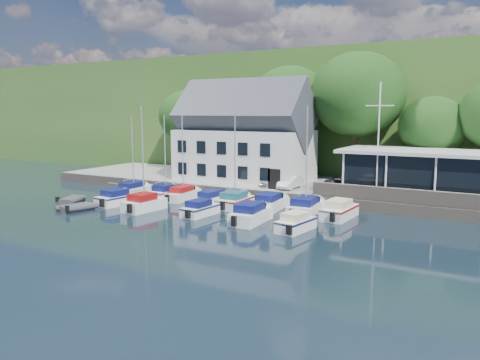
{
  "coord_description": "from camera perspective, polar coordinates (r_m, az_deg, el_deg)",
  "views": [
    {
      "loc": [
        17.58,
        -28.46,
        8.55
      ],
      "look_at": [
        -3.37,
        9.0,
        2.22
      ],
      "focal_mm": 35.0,
      "sensor_mm": 36.0,
      "label": 1
    }
  ],
  "objects": [
    {
      "name": "boat_r1_1",
      "position": [
        46.17,
        -9.13,
        3.05
      ],
      "size": [
        2.36,
        5.43,
        8.67
      ],
      "primitive_type": null,
      "rotation": [
        0.0,
        0.0,
        -0.06
      ],
      "color": "white",
      "rests_on": "ground"
    },
    {
      "name": "boat_r1_4",
      "position": [
        41.09,
        -0.62,
        2.87
      ],
      "size": [
        2.29,
        5.52,
        9.2
      ],
      "primitive_type": null,
      "rotation": [
        0.0,
        0.0,
        0.01
      ],
      "color": "white",
      "rests_on": "ground"
    },
    {
      "name": "dinghy_0",
      "position": [
        46.95,
        -19.76,
        -2.18
      ],
      "size": [
        2.72,
        3.4,
        0.69
      ],
      "primitive_type": null,
      "rotation": [
        0.0,
        0.0,
        0.37
      ],
      "color": "#35353A",
      "rests_on": "ground"
    },
    {
      "name": "boat_r1_3",
      "position": [
        43.13,
        -3.36,
        -2.13
      ],
      "size": [
        2.31,
        6.27,
        1.37
      ],
      "primitive_type": null,
      "rotation": [
        0.0,
        0.0,
        -0.09
      ],
      "color": "white",
      "rests_on": "ground"
    },
    {
      "name": "tree_1",
      "position": [
        58.31,
        -0.58,
        6.33
      ],
      "size": [
        7.99,
        7.99,
        10.92
      ],
      "primitive_type": null,
      "color": "#10330F",
      "rests_on": "quay"
    },
    {
      "name": "quay_face",
      "position": [
        43.94,
        5.12,
        -2.2
      ],
      "size": [
        60.0,
        0.3,
        1.0
      ],
      "primitive_type": "cube",
      "color": "#71665A",
      "rests_on": "ground"
    },
    {
      "name": "field_patch",
      "position": [
        99.22,
        24.15,
        12.06
      ],
      "size": [
        50.0,
        30.0,
        0.3
      ],
      "primitive_type": "cube",
      "color": "#5B6231",
      "rests_on": "hillside"
    },
    {
      "name": "boat_r1_6",
      "position": [
        38.68,
        8.12,
        2.6
      ],
      "size": [
        2.72,
        6.78,
        9.41
      ],
      "primitive_type": null,
      "rotation": [
        0.0,
        0.0,
        0.08
      ],
      "color": "white",
      "rests_on": "ground"
    },
    {
      "name": "club_pavilion",
      "position": [
        45.28,
        20.64,
        0.87
      ],
      "size": [
        13.2,
        7.2,
        4.1
      ],
      "primitive_type": null,
      "color": "black",
      "rests_on": "quay"
    },
    {
      "name": "boat_r2_4",
      "position": [
        33.99,
        6.8,
        -5.02
      ],
      "size": [
        2.46,
        5.1,
        1.4
      ],
      "primitive_type": null,
      "rotation": [
        0.0,
        0.0,
        -0.15
      ],
      "color": "white",
      "rests_on": "ground"
    },
    {
      "name": "boat_r2_2",
      "position": [
        38.74,
        -4.88,
        -3.37
      ],
      "size": [
        2.09,
        5.22,
        1.35
      ],
      "primitive_type": null,
      "rotation": [
        0.0,
        0.0,
        -0.07
      ],
      "color": "white",
      "rests_on": "ground"
    },
    {
      "name": "tree_2",
      "position": [
        54.71,
        6.06,
        7.09
      ],
      "size": [
        9.3,
        9.3,
        12.71
      ],
      "primitive_type": null,
      "color": "#10330F",
      "rests_on": "quay"
    },
    {
      "name": "boat_r1_0",
      "position": [
        48.94,
        -12.95,
        3.02
      ],
      "size": [
        1.75,
        6.22,
        8.31
      ],
      "primitive_type": null,
      "rotation": [
        0.0,
        0.0,
        -0.0
      ],
      "color": "white",
      "rests_on": "ground"
    },
    {
      "name": "hillside",
      "position": [
        92.16,
        18.38,
        7.62
      ],
      "size": [
        160.0,
        75.0,
        16.0
      ],
      "primitive_type": "cube",
      "color": "#31551F",
      "rests_on": "ground"
    },
    {
      "name": "gangway",
      "position": [
        51.36,
        -12.9,
        -1.41
      ],
      "size": [
        1.2,
        6.0,
        1.4
      ],
      "primitive_type": null,
      "color": "silver",
      "rests_on": "ground"
    },
    {
      "name": "harbor_building",
      "position": [
        51.34,
        0.55,
        4.81
      ],
      "size": [
        14.4,
        8.2,
        8.7
      ],
      "primitive_type": null,
      "color": "silver",
      "rests_on": "quay"
    },
    {
      "name": "quay",
      "position": [
        49.86,
        8.18,
        -0.99
      ],
      "size": [
        60.0,
        13.0,
        1.0
      ],
      "primitive_type": "cube",
      "color": "gray",
      "rests_on": "ground"
    },
    {
      "name": "boat_r2_0",
      "position": [
        44.57,
        -14.78,
        -2.0
      ],
      "size": [
        2.69,
        5.78,
        1.46
      ],
      "primitive_type": null,
      "rotation": [
        0.0,
        0.0,
        -0.12
      ],
      "color": "white",
      "rests_on": "ground"
    },
    {
      "name": "tree_3",
      "position": [
        52.25,
        14.07,
        7.46
      ],
      "size": [
        10.14,
        10.14,
        13.86
      ],
      "primitive_type": null,
      "color": "#10330F",
      "rests_on": "quay"
    },
    {
      "name": "boat_r2_3",
      "position": [
        36.25,
        1.35,
        -3.98
      ],
      "size": [
        2.41,
        6.46,
        1.57
      ],
      "primitive_type": null,
      "rotation": [
        0.0,
        0.0,
        0.05
      ],
      "color": "white",
      "rests_on": "ground"
    },
    {
      "name": "car_silver",
      "position": [
        47.45,
        3.74,
        -0.12
      ],
      "size": [
        1.86,
        3.39,
        1.09
      ],
      "primitive_type": "imported",
      "rotation": [
        0.0,
        0.0,
        -0.18
      ],
      "color": "#B9B9BF",
      "rests_on": "quay"
    },
    {
      "name": "dinghy_1",
      "position": [
        43.02,
        -19.27,
        -3.06
      ],
      "size": [
        2.66,
        3.5,
        0.72
      ],
      "primitive_type": null,
      "rotation": [
        0.0,
        0.0,
        -0.29
      ],
      "color": "#35353A",
      "rests_on": "ground"
    },
    {
      "name": "seawall",
      "position": [
        40.85,
        20.94,
        -1.97
      ],
      "size": [
        18.0,
        0.5,
        1.2
      ],
      "primitive_type": "cube",
      "color": "#71665A",
      "rests_on": "quay"
    },
    {
      "name": "ground",
      "position": [
        34.53,
        -2.42,
        -5.95
      ],
      "size": [
        180.0,
        180.0,
        0.0
      ],
      "primitive_type": "plane",
      "color": "black",
      "rests_on": "ground"
    },
    {
      "name": "boat_r1_2",
      "position": [
        45.42,
        -7.01,
        2.76
      ],
      "size": [
        2.13,
        6.3,
        8.29
      ],
      "primitive_type": null,
      "rotation": [
        0.0,
        0.0,
        0.06
      ],
      "color": "white",
      "rests_on": "ground"
    },
    {
      "name": "tree_0",
      "position": [
        61.84,
        -6.37,
        6.11
      ],
      "size": [
        7.53,
        7.53,
        10.29
      ],
      "primitive_type": null,
      "color": "#10330F",
      "rests_on": "quay"
    },
    {
      "name": "boat_r2_1",
      "position": [
        40.85,
        -11.77,
        2.81
      ],
      "size": [
        2.7,
        5.71,
        9.4
      ],
      "primitive_type": null,
      "rotation": [
        0.0,
        0.0,
        -0.11
      ],
      "color": "white",
      "rests_on": "ground"
    },
    {
      "name": "car_white",
      "position": [
        46.33,
        6.16,
        -0.27
      ],
      "size": [
        1.43,
        3.77,
        1.23
      ],
      "primitive_type": "imported",
      "rotation": [
        0.0,
        0.0,
        -0.04
      ],
      "color": "silver",
      "rests_on": "quay"
    },
    {
      "name": "boat_r1_7",
      "position": [
        38.43,
        12.04,
        -3.46
      ],
      "size": [
        2.4,
        6.09,
        1.57
      ],
      "primitive_type": null,
      "rotation": [
        0.0,
        0.0,
        -0.07
      ],
      "color": "white",
      "rests_on": "ground"
    },
    {
      "name": "flagpole",
      "position": [
        42.46,
        16.5,
        4.62
      ],
      "size": [
        2.41,
        0.2,
        10.03
      ],
      "primitive_type": null,
      "color": "silver",
      "rests_on": "quay"
    },
    {
      "name": "boat_r1_5",
      "position": [
        40.99,
        3.63,
        -2.61
      ],
      "size": [
        2.67,
        6.63,
        1.48
      ],
      "primitive_type": null,
      "rotation": [
        0.0,
        0.0,
        0.1
      ],
      "color": "white",
      "rests_on": "ground"
    },
    {
      "name": "car_dgrey",
      "position": [
        44.77,
        10.93,
        -0.73
      ],
      "size": [
        2.24,
        4.19,
        1.16
      ],
      "primitive_type": "imported",
      "rotation": [
        0.0,
        0.0,
        -0.16
      ],
      "color": "#303036",
      "rests_on": "quay"
    },
    {
      "name": "tree_4",
      "position": [
        50.65,
        22.32,
        4.35
      ],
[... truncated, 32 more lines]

